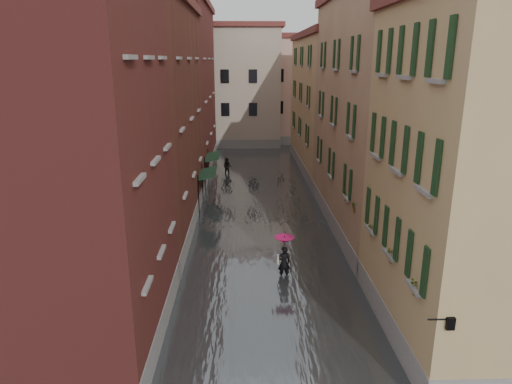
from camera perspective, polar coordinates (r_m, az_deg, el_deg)
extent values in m
plane|color=#5E5D60|center=(19.18, 1.95, -14.21)|extent=(120.00, 120.00, 0.00)
cube|color=#4A4F52|center=(31.05, 0.48, -1.80)|extent=(10.00, 60.00, 0.20)
cube|color=maroon|center=(15.98, -23.28, 3.28)|extent=(6.00, 8.00, 13.00)
cube|color=#582E1B|center=(26.40, -14.68, 8.17)|extent=(6.00, 14.00, 12.50)
cube|color=maroon|center=(41.02, -10.13, 12.20)|extent=(6.00, 16.00, 14.00)
cube|color=tan|center=(17.08, 26.75, 1.03)|extent=(6.00, 8.00, 11.50)
cube|color=tan|center=(26.95, 16.07, 8.76)|extent=(6.00, 14.00, 13.00)
cube|color=tan|center=(41.49, 9.80, 10.53)|extent=(6.00, 16.00, 11.50)
cube|color=#B2A18E|center=(54.63, -3.72, 12.84)|extent=(12.00, 9.00, 13.00)
cube|color=#D09C92|center=(57.07, 5.65, 12.44)|extent=(10.00, 9.00, 12.00)
cube|color=black|center=(30.13, -6.06, 2.39)|extent=(1.09, 2.96, 0.31)
cylinder|color=black|center=(29.05, -7.19, -0.52)|extent=(0.06, 0.06, 2.80)
cylinder|color=black|center=(31.89, -6.70, 1.01)|extent=(0.06, 0.06, 2.80)
cube|color=black|center=(35.40, -5.42, 4.49)|extent=(1.09, 3.31, 0.31)
cylinder|color=black|center=(34.08, -6.38, 2.02)|extent=(0.06, 0.06, 2.80)
cylinder|color=black|center=(37.29, -5.98, 3.27)|extent=(0.06, 0.06, 2.80)
cylinder|color=black|center=(13.44, 21.90, -14.56)|extent=(0.60, 0.05, 0.05)
cube|color=black|center=(13.61, 23.05, -14.79)|extent=(0.22, 0.22, 0.35)
cube|color=beige|center=(13.61, 23.05, -14.79)|extent=(0.14, 0.14, 0.24)
cube|color=brown|center=(14.75, 19.70, -11.25)|extent=(0.22, 0.85, 0.18)
imported|color=#265926|center=(14.57, 19.86, -9.78)|extent=(0.59, 0.51, 0.66)
cube|color=brown|center=(16.68, 16.93, -7.71)|extent=(0.22, 0.85, 0.18)
imported|color=#265926|center=(16.52, 17.05, -6.38)|extent=(0.59, 0.51, 0.66)
cube|color=brown|center=(18.86, 14.61, -4.70)|extent=(0.22, 0.85, 0.18)
imported|color=#265926|center=(18.72, 14.70, -3.50)|extent=(0.59, 0.51, 0.66)
cube|color=brown|center=(21.45, 12.55, -1.99)|extent=(0.22, 0.85, 0.18)
imported|color=#265926|center=(21.33, 12.62, -0.92)|extent=(0.59, 0.51, 0.66)
cube|color=brown|center=(23.25, 11.42, -0.50)|extent=(0.22, 0.85, 0.18)
imported|color=#265926|center=(23.13, 11.48, 0.50)|extent=(0.59, 0.51, 0.66)
imported|color=black|center=(21.08, 3.51, -8.83)|extent=(0.65, 0.50, 1.60)
cube|color=#B8B499|center=(21.04, 2.74, -8.41)|extent=(0.08, 0.30, 0.38)
cylinder|color=black|center=(20.85, 3.54, -7.45)|extent=(0.02, 0.02, 1.00)
cone|color=#C40D55|center=(20.63, 3.57, -6.00)|extent=(0.92, 0.92, 0.28)
imported|color=black|center=(39.60, -3.62, 3.16)|extent=(0.89, 0.77, 1.55)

